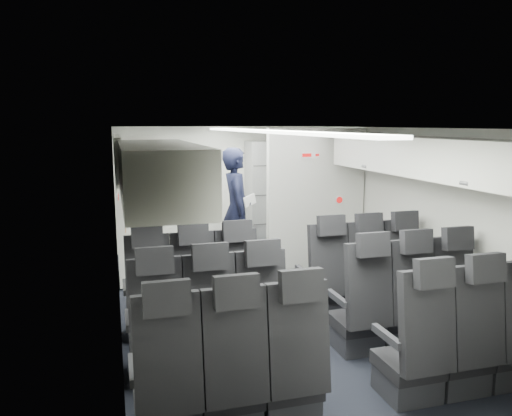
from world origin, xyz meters
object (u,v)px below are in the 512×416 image
boarding_door (120,214)px  carry_on_bag (144,164)px  seat_row_mid (310,318)px  seat_row_front (279,288)px  galley_unit (272,196)px  seat_row_rear (355,362)px  flight_attendant (236,210)px

boarding_door → carry_on_bag: 2.33m
boarding_door → seat_row_mid: bearing=-61.2°
seat_row_front → galley_unit: 3.43m
seat_row_mid → seat_row_rear: same height
galley_unit → boarding_door: galley_unit is taller
seat_row_rear → boarding_door: size_ratio=1.79×
seat_row_rear → flight_attendant: 3.94m
seat_row_mid → seat_row_rear: bearing=-90.0°
seat_row_front → seat_row_rear: bearing=-90.0°
boarding_door → seat_row_rear: bearing=-67.1°
galley_unit → seat_row_rear: bearing=-100.6°
boarding_door → flight_attendant: 1.67m
carry_on_bag → boarding_door: bearing=103.5°
galley_unit → boarding_door: bearing=-155.7°
flight_attendant → carry_on_bag: bearing=152.8°
seat_row_front → boarding_door: boarding_door is taller
galley_unit → carry_on_bag: (-2.36, -3.32, 0.86)m
flight_attendant → carry_on_bag: carry_on_bag is taller
seat_row_rear → boarding_door: 4.25m
galley_unit → carry_on_bag: 4.17m
seat_row_front → boarding_door: (-1.64, 2.09, 0.55)m
galley_unit → boarding_door: (-2.59, -1.17, 0.00)m
galley_unit → carry_on_bag: size_ratio=5.00×
seat_row_mid → seat_row_front: bearing=90.0°
flight_attendant → seat_row_mid: bearing=-174.1°
seat_row_rear → galley_unit: (0.95, 5.05, 0.55)m
seat_row_mid → boarding_door: size_ratio=1.79×
flight_attendant → galley_unit: bearing=-32.2°
seat_row_rear → galley_unit: galley_unit is taller
boarding_door → carry_on_bag: carry_on_bag is taller
seat_row_mid → carry_on_bag: bearing=149.5°
seat_row_front → seat_row_rear: (0.00, -1.80, 0.00)m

